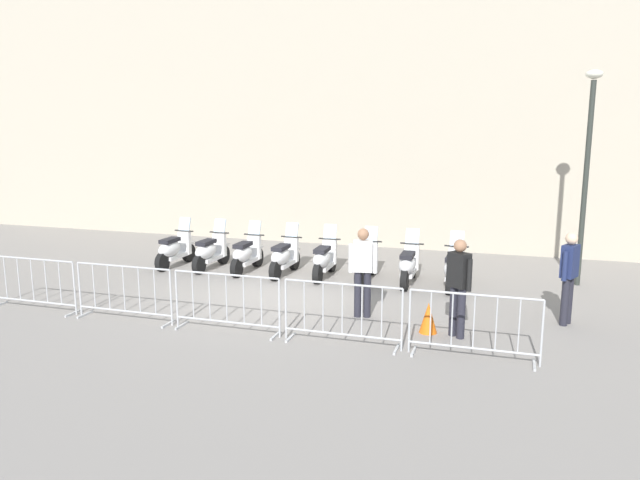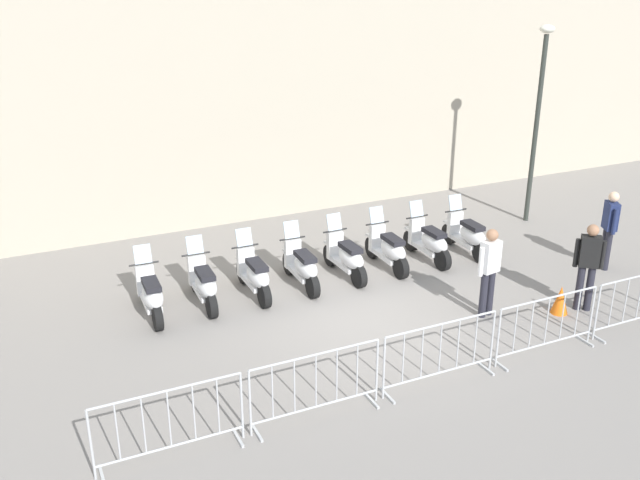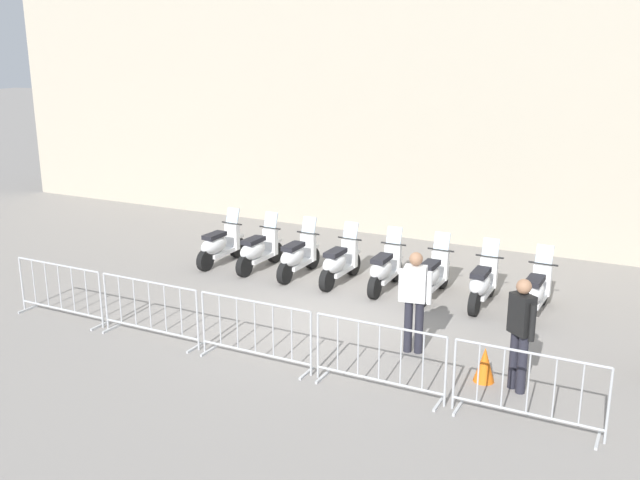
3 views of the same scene
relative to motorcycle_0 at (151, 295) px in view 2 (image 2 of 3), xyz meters
The scene contains 19 objects.
ground_plane 4.01m from the motorcycle_0, 34.34° to the right, with size 120.00×120.00×0.00m, color gray.
motorcycle_0 is the anchor object (origin of this frame).
motorcycle_1 1.02m from the motorcycle_0, ahead, with size 0.66×1.72×1.24m.
motorcycle_2 2.05m from the motorcycle_0, ahead, with size 0.63×1.72×1.24m.
motorcycle_3 3.07m from the motorcycle_0, ahead, with size 0.65×1.72×1.24m.
motorcycle_4 4.09m from the motorcycle_0, ahead, with size 0.59×1.72×1.24m.
motorcycle_5 5.11m from the motorcycle_0, ahead, with size 0.63×1.72×1.24m.
motorcycle_6 6.14m from the motorcycle_0, ahead, with size 0.61×1.72×1.24m.
motorcycle_7 7.16m from the motorcycle_0, ahead, with size 0.65×1.72×1.24m.
barrier_segment_0 4.20m from the motorcycle_0, 107.49° to the right, with size 2.02×0.71×1.07m.
barrier_segment_1 4.39m from the motorcycle_0, 78.94° to the right, with size 2.02×0.71×1.07m.
barrier_segment_2 5.48m from the motorcycle_0, 57.44° to the right, with size 2.02×0.71×1.07m.
barrier_segment_3 7.06m from the motorcycle_0, 44.25° to the right, with size 2.02×0.71×1.07m.
barrier_segment_4 8.87m from the motorcycle_0, 36.14° to the right, with size 2.02×0.71×1.07m.
street_lamp 10.29m from the motorcycle_0, ahead, with size 0.36×0.36×4.84m.
officer_near_row_end 8.17m from the motorcycle_0, 31.21° to the right, with size 0.41×0.42×1.73m.
officer_mid_plaza 6.27m from the motorcycle_0, 32.76° to the right, with size 0.55×0.23×1.73m.
officer_by_barriers 9.58m from the motorcycle_0, 19.61° to the right, with size 0.38×0.47×1.73m.
traffic_cone 7.67m from the motorcycle_0, 32.19° to the right, with size 0.32×0.32×0.55m, color orange.
Camera 2 is at (-7.18, -9.35, 6.23)m, focal length 39.79 mm.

